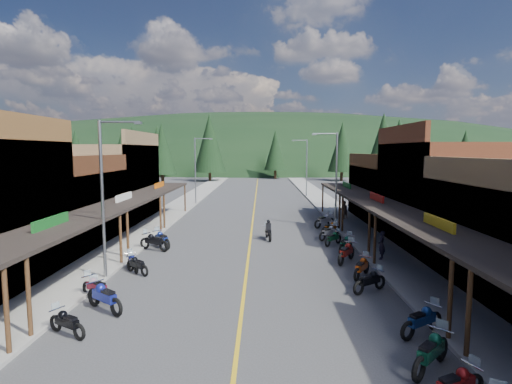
{
  "coord_description": "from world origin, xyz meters",
  "views": [
    {
      "loc": [
        0.79,
        -25.53,
        6.54
      ],
      "look_at": [
        0.34,
        8.11,
        3.0
      ],
      "focal_mm": 28.0,
      "sensor_mm": 36.0,
      "label": 1
    }
  ],
  "objects_px": {
    "pine_3": "(275,150)",
    "bike_east_8": "(333,237)",
    "shop_west_2": "(52,208)",
    "bike_east_4": "(370,280)",
    "pine_1": "(158,147)",
    "pine_4": "(342,147)",
    "shop_east_3": "(401,194)",
    "pine_9": "(394,151)",
    "streetlight_2": "(335,175)",
    "bike_west_7": "(154,241)",
    "bike_east_6": "(346,251)",
    "rider_on_bike": "(268,232)",
    "bike_east_11": "(324,220)",
    "bike_west_3": "(104,296)",
    "bike_west_4": "(97,287)",
    "shop_east_2": "(451,195)",
    "pedestrian_east_b": "(344,210)",
    "bike_west_2": "(67,321)",
    "bike_east_7": "(346,243)",
    "bike_east_5": "(362,266)",
    "pine_2": "(210,143)",
    "pine_0": "(76,150)",
    "bike_west_5": "(137,264)",
    "bike_west_8": "(162,238)",
    "pine_5": "(398,144)",
    "bike_west_6": "(133,261)",
    "pine_6": "(465,150)",
    "pine_11": "(383,146)",
    "pine_10": "(162,149)",
    "bike_east_1": "(456,383)",
    "bike_east_10": "(331,227)",
    "pine_7": "(132,147)",
    "pedestrian_east_a": "(382,245)",
    "bike_east_2": "(431,350)",
    "bike_east_9": "(329,232)",
    "streetlight_0": "(105,192)",
    "pine_8": "(123,154)"
  },
  "relations": [
    {
      "from": "pine_3",
      "to": "bike_west_3",
      "type": "height_order",
      "value": "pine_3"
    },
    {
      "from": "pine_8",
      "to": "bike_west_7",
      "type": "bearing_deg",
      "value": -68.49
    },
    {
      "from": "bike_east_4",
      "to": "bike_east_5",
      "type": "height_order",
      "value": "bike_east_5"
    },
    {
      "from": "shop_west_2",
      "to": "bike_east_4",
      "type": "xyz_separation_m",
      "value": [
        19.55,
        -9.32,
        -1.95
      ]
    },
    {
      "from": "pine_11",
      "to": "bike_west_5",
      "type": "relative_size",
      "value": 6.57
    },
    {
      "from": "bike_west_5",
      "to": "bike_west_8",
      "type": "distance_m",
      "value": 5.76
    },
    {
      "from": "pine_1",
      "to": "pine_6",
      "type": "bearing_deg",
      "value": -4.9
    },
    {
      "from": "pine_6",
      "to": "bike_east_1",
      "type": "height_order",
      "value": "pine_6"
    },
    {
      "from": "shop_east_2",
      "to": "pedestrian_east_b",
      "type": "height_order",
      "value": "shop_east_2"
    },
    {
      "from": "bike_west_5",
      "to": "bike_east_9",
      "type": "height_order",
      "value": "bike_east_9"
    },
    {
      "from": "bike_west_8",
      "to": "bike_east_11",
      "type": "relative_size",
      "value": 0.97
    },
    {
      "from": "bike_west_3",
      "to": "pedestrian_east_a",
      "type": "height_order",
      "value": "pedestrian_east_a"
    },
    {
      "from": "bike_east_11",
      "to": "pine_2",
      "type": "bearing_deg",
      "value": 157.85
    },
    {
      "from": "streetlight_2",
      "to": "bike_west_7",
      "type": "distance_m",
      "value": 15.91
    },
    {
      "from": "pine_3",
      "to": "bike_east_11",
      "type": "relative_size",
      "value": 4.73
    },
    {
      "from": "shop_east_3",
      "to": "streetlight_0",
      "type": "distance_m",
      "value": 27.05
    },
    {
      "from": "bike_west_3",
      "to": "bike_east_1",
      "type": "distance_m",
      "value": 12.76
    },
    {
      "from": "bike_east_6",
      "to": "rider_on_bike",
      "type": "bearing_deg",
      "value": 159.98
    },
    {
      "from": "pedestrian_east_b",
      "to": "pine_11",
      "type": "bearing_deg",
      "value": -142.31
    },
    {
      "from": "pine_1",
      "to": "pine_4",
      "type": "height_order",
      "value": "same"
    },
    {
      "from": "pine_0",
      "to": "bike_west_2",
      "type": "distance_m",
      "value": 81.76
    },
    {
      "from": "pine_4",
      "to": "bike_east_5",
      "type": "relative_size",
      "value": 5.97
    },
    {
      "from": "shop_west_2",
      "to": "pine_10",
      "type": "bearing_deg",
      "value": 95.02
    },
    {
      "from": "pine_1",
      "to": "pine_7",
      "type": "distance_m",
      "value": 10.0
    },
    {
      "from": "pine_2",
      "to": "bike_east_10",
      "type": "relative_size",
      "value": 6.95
    },
    {
      "from": "shop_east_3",
      "to": "pine_9",
      "type": "xyz_separation_m",
      "value": [
        10.25,
        33.7,
        3.85
      ]
    },
    {
      "from": "pine_11",
      "to": "bike_west_4",
      "type": "xyz_separation_m",
      "value": [
        -26.43,
        -46.68,
        -6.6
      ]
    },
    {
      "from": "bike_east_4",
      "to": "bike_west_2",
      "type": "bearing_deg",
      "value": -103.03
    },
    {
      "from": "pine_0",
      "to": "bike_east_6",
      "type": "relative_size",
      "value": 4.72
    },
    {
      "from": "pine_0",
      "to": "pine_4",
      "type": "bearing_deg",
      "value": -1.97
    },
    {
      "from": "bike_west_2",
      "to": "bike_east_7",
      "type": "xyz_separation_m",
      "value": [
        12.24,
        11.66,
        0.08
      ]
    },
    {
      "from": "bike_west_3",
      "to": "bike_west_4",
      "type": "relative_size",
      "value": 1.15
    },
    {
      "from": "bike_east_1",
      "to": "bike_east_10",
      "type": "height_order",
      "value": "bike_east_10"
    },
    {
      "from": "streetlight_2",
      "to": "pine_5",
      "type": "height_order",
      "value": "pine_5"
    },
    {
      "from": "bike_east_10",
      "to": "pine_4",
      "type": "bearing_deg",
      "value": 127.32
    },
    {
      "from": "bike_west_3",
      "to": "bike_east_8",
      "type": "bearing_deg",
      "value": -6.65
    },
    {
      "from": "pine_9",
      "to": "bike_east_6",
      "type": "bearing_deg",
      "value": -110.92
    },
    {
      "from": "pine_4",
      "to": "bike_east_4",
      "type": "bearing_deg",
      "value": -100.23
    },
    {
      "from": "bike_east_10",
      "to": "pedestrian_east_a",
      "type": "distance_m",
      "value": 7.75
    },
    {
      "from": "bike_east_8",
      "to": "pine_11",
      "type": "bearing_deg",
      "value": 111.08
    },
    {
      "from": "pine_5",
      "to": "bike_west_6",
      "type": "distance_m",
      "value": 86.72
    },
    {
      "from": "bike_west_2",
      "to": "pine_3",
      "type": "bearing_deg",
      "value": 22.78
    },
    {
      "from": "pine_1",
      "to": "bike_east_2",
      "type": "relative_size",
      "value": 5.42
    },
    {
      "from": "pine_3",
      "to": "bike_east_8",
      "type": "distance_m",
      "value": 64.76
    },
    {
      "from": "pine_0",
      "to": "bike_east_5",
      "type": "relative_size",
      "value": 5.26
    },
    {
      "from": "pine_0",
      "to": "bike_west_5",
      "type": "height_order",
      "value": "pine_0"
    },
    {
      "from": "bike_west_3",
      "to": "bike_east_5",
      "type": "distance_m",
      "value": 12.38
    },
    {
      "from": "bike_west_6",
      "to": "bike_east_6",
      "type": "bearing_deg",
      "value": -23.21
    },
    {
      "from": "bike_west_2",
      "to": "bike_east_7",
      "type": "bearing_deg",
      "value": -16.28
    },
    {
      "from": "bike_east_8",
      "to": "bike_east_11",
      "type": "relative_size",
      "value": 0.82
    }
  ]
}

